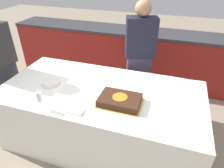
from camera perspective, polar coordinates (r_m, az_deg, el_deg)
The scene contains 11 objects.
ground_plane at distance 2.63m, azimuth -2.84°, elevation -15.09°, with size 14.00×14.00×0.00m, color gray.
back_counter at distance 3.65m, azimuth 6.02°, elevation 8.17°, with size 4.40×0.58×0.92m.
dining_table at distance 2.38m, azimuth -3.08°, elevation -9.06°, with size 2.19×1.08×0.74m.
cake at distance 1.94m, azimuth 2.27°, elevation -4.63°, with size 0.44×0.32×0.08m.
plate_stack at distance 2.34m, azimuth -17.02°, elevation 0.48°, with size 0.20×0.20×0.04m.
wine_glass at distance 1.95m, azimuth -20.08°, elevation -3.68°, with size 0.06×0.06×0.18m.
side_plate_near_cake at distance 2.18m, azimuth 4.57°, elevation -1.13°, with size 0.21×0.21×0.00m.
side_plate_right_edge at distance 2.17m, azimuth 11.24°, elevation -1.95°, with size 0.21×0.21×0.00m.
utensil_pile at distance 1.88m, azimuth -10.42°, elevation -7.55°, with size 0.15×0.10×0.02m.
person_cutting_cake at distance 2.70m, azimuth 7.79°, elevation 6.99°, with size 0.42×0.31×1.55m.
person_seated_left at distance 2.83m, azimuth -29.15°, elevation 4.24°, with size 0.22×0.40×1.54m.
Camera 1 is at (0.68, -1.66, 1.93)m, focal length 32.00 mm.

